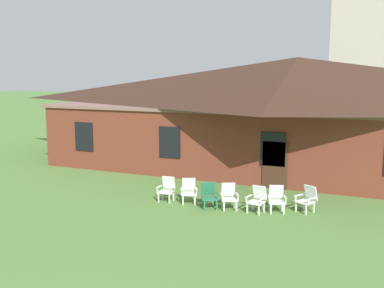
% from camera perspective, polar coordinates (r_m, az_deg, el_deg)
% --- Properties ---
extents(brick_building, '(26.11, 10.40, 5.87)m').
position_cam_1_polar(brick_building, '(24.58, 13.08, 3.97)').
color(brick_building, brown).
rests_on(brick_building, ground).
extents(dome_tower, '(5.18, 5.18, 19.09)m').
position_cam_1_polar(dome_tower, '(43.01, 20.80, 13.28)').
color(dome_tower, '#BCB29E').
rests_on(dome_tower, ground).
extents(lawn_chair_by_porch, '(0.68, 0.71, 0.96)m').
position_cam_1_polar(lawn_chair_by_porch, '(17.94, -3.17, -5.66)').
color(lawn_chair_by_porch, silver).
rests_on(lawn_chair_by_porch, ground).
extents(lawn_chair_near_door, '(0.80, 0.84, 0.96)m').
position_cam_1_polar(lawn_chair_near_door, '(17.65, -0.39, -5.88)').
color(lawn_chair_near_door, silver).
rests_on(lawn_chair_near_door, ground).
extents(lawn_chair_left_end, '(0.84, 0.86, 0.96)m').
position_cam_1_polar(lawn_chair_left_end, '(17.01, 2.17, -6.46)').
color(lawn_chair_left_end, '#28704C').
rests_on(lawn_chair_left_end, ground).
extents(lawn_chair_middle, '(0.82, 0.85, 0.96)m').
position_cam_1_polar(lawn_chair_middle, '(16.95, 4.70, -6.54)').
color(lawn_chair_middle, silver).
rests_on(lawn_chair_middle, ground).
extents(lawn_chair_right_end, '(0.71, 0.75, 0.96)m').
position_cam_1_polar(lawn_chair_right_end, '(16.65, 8.30, -6.89)').
color(lawn_chair_right_end, white).
rests_on(lawn_chair_right_end, ground).
extents(lawn_chair_far_side, '(0.76, 0.81, 0.96)m').
position_cam_1_polar(lawn_chair_far_side, '(16.84, 10.69, -6.77)').
color(lawn_chair_far_side, white).
rests_on(lawn_chair_far_side, ground).
extents(lawn_chair_under_eave, '(0.83, 0.86, 0.96)m').
position_cam_1_polar(lawn_chair_under_eave, '(17.05, 14.43, -6.70)').
color(lawn_chair_under_eave, white).
rests_on(lawn_chair_under_eave, ground).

